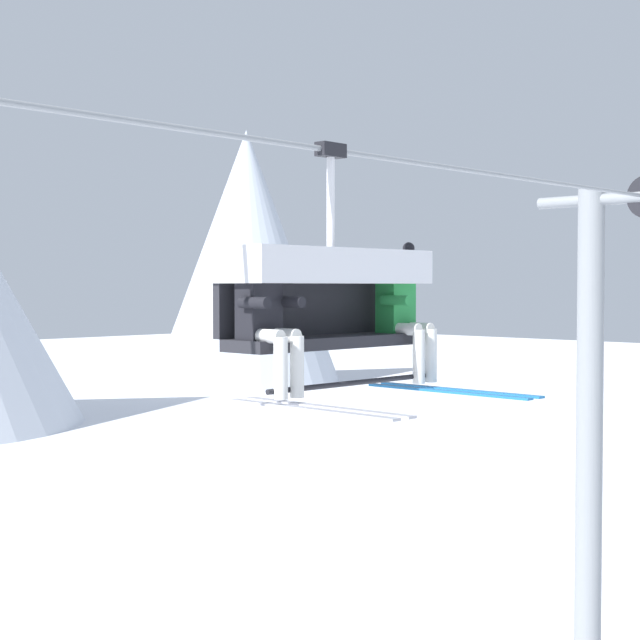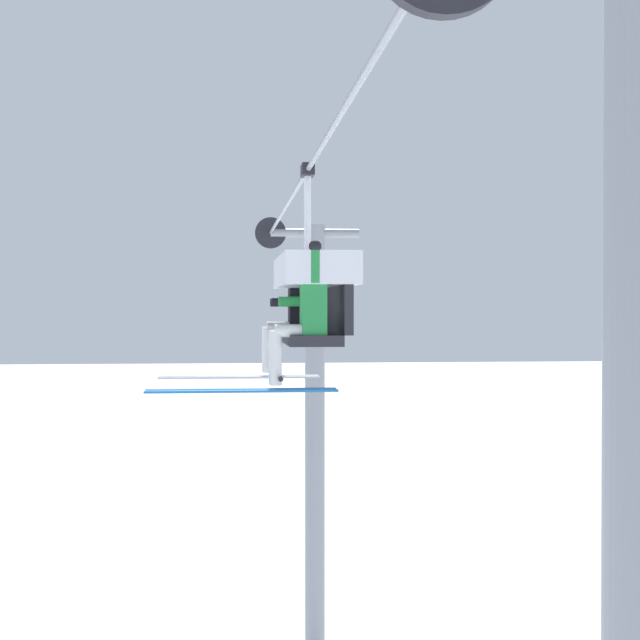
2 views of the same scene
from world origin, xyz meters
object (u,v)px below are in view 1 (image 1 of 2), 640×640
at_px(skier_black, 270,320).
at_px(lift_tower_far, 590,458).
at_px(skier_green, 406,313).
at_px(chairlift_chair, 324,283).

bearing_deg(skier_black, lift_tower_far, 7.71).
height_order(skier_black, skier_green, skier_green).
distance_m(lift_tower_far, skier_black, 7.23).
bearing_deg(skier_green, chairlift_chair, 165.93).
relative_size(chairlift_chair, skier_black, 1.25).
xyz_separation_m(lift_tower_far, skier_green, (-5.15, -0.92, 2.10)).
relative_size(lift_tower_far, chairlift_chair, 3.71).
bearing_deg(skier_green, lift_tower_far, 10.15).
bearing_deg(lift_tower_far, chairlift_chair, -173.28).
distance_m(lift_tower_far, skier_green, 5.64).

